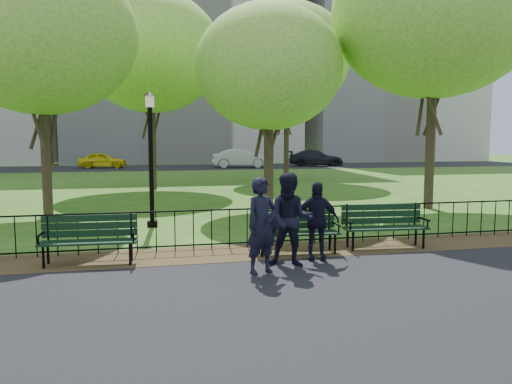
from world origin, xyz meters
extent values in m
plane|color=#2C5F19|center=(0.00, 0.00, 0.00)|extent=(120.00, 120.00, 0.00)
cube|color=black|center=(0.00, -3.40, 0.01)|extent=(60.00, 9.20, 0.01)
cube|color=#3D2B19|center=(0.00, 1.50, 0.01)|extent=(60.00, 1.60, 0.01)
cube|color=black|center=(0.00, 35.00, 0.01)|extent=(70.00, 9.00, 0.01)
cylinder|color=black|center=(0.00, 2.00, 0.88)|extent=(24.00, 0.04, 0.04)
cylinder|color=black|center=(0.00, 2.00, 0.12)|extent=(24.00, 0.04, 0.04)
cylinder|color=black|center=(0.00, 2.00, 0.45)|extent=(0.02, 0.02, 0.90)
cube|color=#BBB8AB|center=(2.00, 48.00, 15.00)|extent=(24.00, 15.00, 30.00)
cube|color=beige|center=(26.00, 48.00, 12.00)|extent=(20.00, 15.00, 24.00)
cube|color=black|center=(0.69, 1.14, 0.45)|extent=(1.83, 0.59, 0.04)
cube|color=black|center=(0.71, 1.40, 0.80)|extent=(1.80, 0.15, 0.45)
cylinder|color=black|center=(-0.10, 1.00, 0.23)|extent=(0.05, 0.05, 0.45)
cylinder|color=black|center=(1.46, 0.91, 0.23)|extent=(0.05, 0.05, 0.45)
cylinder|color=black|center=(-0.08, 1.36, 0.23)|extent=(0.05, 0.05, 0.45)
cylinder|color=black|center=(1.48, 1.27, 0.23)|extent=(0.05, 0.05, 0.45)
cylinder|color=black|center=(-0.16, 1.19, 0.63)|extent=(0.07, 0.56, 0.04)
cylinder|color=black|center=(1.54, 1.08, 0.63)|extent=(0.07, 0.56, 0.04)
ellipsoid|color=black|center=(0.08, 1.07, 0.71)|extent=(0.45, 0.33, 0.47)
cube|color=black|center=(-3.50, 1.15, 0.45)|extent=(1.84, 0.58, 0.04)
cube|color=black|center=(-3.49, 1.41, 0.80)|extent=(1.82, 0.13, 0.45)
cylinder|color=black|center=(-4.30, 1.01, 0.23)|extent=(0.05, 0.05, 0.45)
cylinder|color=black|center=(-2.73, 0.92, 0.23)|extent=(0.05, 0.05, 0.45)
cylinder|color=black|center=(-4.28, 1.37, 0.23)|extent=(0.05, 0.05, 0.45)
cylinder|color=black|center=(-2.71, 1.29, 0.23)|extent=(0.05, 0.05, 0.45)
cylinder|color=black|center=(-4.36, 1.19, 0.64)|extent=(0.07, 0.57, 0.04)
cylinder|color=black|center=(-2.65, 1.10, 0.64)|extent=(0.07, 0.57, 0.04)
cube|color=black|center=(2.77, 1.21, 0.47)|extent=(1.90, 0.65, 0.04)
cube|color=black|center=(2.79, 1.48, 0.82)|extent=(1.86, 0.19, 0.47)
cylinder|color=black|center=(1.95, 1.09, 0.23)|extent=(0.05, 0.05, 0.47)
cylinder|color=black|center=(3.56, 0.96, 0.23)|extent=(0.05, 0.05, 0.47)
cylinder|color=black|center=(1.98, 1.46, 0.23)|extent=(0.05, 0.05, 0.47)
cylinder|color=black|center=(3.59, 1.33, 0.23)|extent=(0.05, 0.05, 0.47)
cylinder|color=black|center=(1.89, 1.28, 0.65)|extent=(0.09, 0.58, 0.04)
cylinder|color=black|center=(3.65, 1.14, 0.65)|extent=(0.09, 0.58, 0.04)
cylinder|color=black|center=(-2.22, 5.22, 0.08)|extent=(0.29, 0.29, 0.17)
cylinder|color=black|center=(-2.22, 5.22, 1.67)|extent=(0.13, 0.13, 3.34)
cube|color=beige|center=(-2.22, 5.22, 3.45)|extent=(0.23, 0.23, 0.31)
cone|color=black|center=(-2.22, 5.22, 3.66)|extent=(0.33, 0.33, 0.13)
cylinder|color=#2D2116|center=(-5.38, 7.87, 1.73)|extent=(0.30, 0.30, 3.46)
ellipsoid|color=#55A531|center=(-5.38, 7.87, 5.65)|extent=(5.83, 5.83, 4.95)
cylinder|color=#2D2116|center=(1.82, 7.97, 1.49)|extent=(0.33, 0.33, 2.99)
ellipsoid|color=#55A531|center=(1.82, 7.97, 4.87)|extent=(5.03, 5.03, 4.28)
cylinder|color=#2D2116|center=(7.37, 6.89, 2.09)|extent=(0.33, 0.33, 4.18)
ellipsoid|color=#55A531|center=(7.37, 6.89, 6.81)|extent=(7.03, 7.03, 5.98)
cylinder|color=#2D2116|center=(-1.91, 16.12, 2.01)|extent=(0.31, 0.31, 4.03)
ellipsoid|color=#55A531|center=(-1.91, 16.12, 6.58)|extent=(6.79, 6.79, 5.77)
cylinder|color=#2D2116|center=(5.86, 19.55, 2.19)|extent=(0.30, 0.30, 4.39)
ellipsoid|color=#55A531|center=(5.86, 19.55, 7.16)|extent=(7.39, 7.39, 6.28)
imported|color=black|center=(-0.39, -0.18, 0.88)|extent=(0.74, 0.62, 1.74)
imported|color=black|center=(0.26, 0.20, 0.91)|extent=(0.97, 0.72, 1.79)
imported|color=black|center=(0.91, 0.57, 0.80)|extent=(0.98, 0.55, 1.58)
imported|color=yellow|center=(-5.68, 35.27, 0.68)|extent=(4.08, 1.97, 1.34)
imported|color=#B7B9BF|center=(5.88, 33.38, 0.82)|extent=(5.12, 2.48, 1.62)
imported|color=black|center=(13.02, 34.38, 0.73)|extent=(5.27, 2.97, 1.44)
camera|label=1|loc=(-2.47, -8.77, 2.42)|focal=35.00mm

